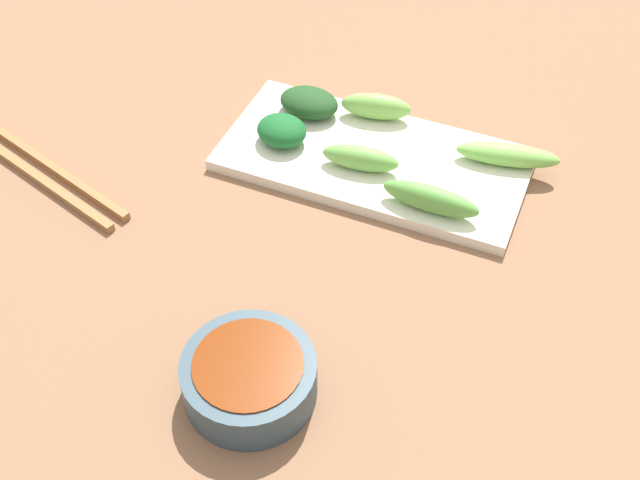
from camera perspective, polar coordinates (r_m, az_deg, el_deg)
tabletop at (r=0.72m, az=0.55°, el=-0.03°), size 2.10×2.10×0.02m
sauce_bowl at (r=0.60m, az=-5.15°, el=-9.87°), size 0.10×0.10×0.04m
serving_plate at (r=0.78m, az=3.91°, el=5.84°), size 0.14×0.30×0.01m
broccoli_leafy_0 at (r=0.82m, az=-0.80°, el=9.94°), size 0.05×0.06×0.02m
broccoli_leafy_1 at (r=0.78m, az=-2.80°, el=7.93°), size 0.05×0.06×0.03m
broccoli_stalk_2 at (r=0.78m, az=13.46°, el=6.03°), size 0.04×0.10×0.02m
broccoli_stalk_3 at (r=0.75m, az=2.71°, el=6.02°), size 0.03×0.08×0.02m
broccoli_stalk_4 at (r=0.71m, az=8.04°, el=2.98°), size 0.02×0.09×0.03m
broccoli_stalk_5 at (r=0.81m, az=4.07°, el=9.64°), size 0.04×0.07×0.03m
chopsticks at (r=0.81m, az=-19.58°, el=4.82°), size 0.09×0.23×0.01m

